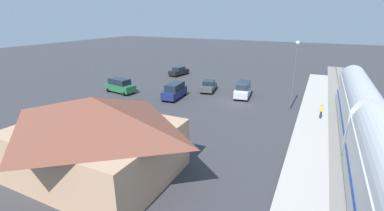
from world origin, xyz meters
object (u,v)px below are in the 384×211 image
station_building (96,135)px  pedestrian_on_platform (322,110)px  suv_green (120,86)px  light_pole_near_platform (294,68)px  passenger_train (369,131)px  suv_silver (243,89)px  sedan_black (179,71)px  sedan_blue (139,116)px  sedan_charcoal (209,86)px  suv_navy (175,91)px

station_building → pedestrian_on_platform: station_building is taller
suv_green → light_pole_near_platform: light_pole_near_platform is taller
passenger_train → pedestrian_on_platform: 9.38m
passenger_train → station_building: size_ratio=3.02×
suv_silver → station_building: bearing=80.0°
passenger_train → pedestrian_on_platform: bearing=-69.6°
pedestrian_on_platform → light_pole_near_platform: size_ratio=0.20×
sedan_black → pedestrian_on_platform: bearing=150.8°
suv_silver → sedan_black: size_ratio=1.07×
station_building → suv_silver: (-4.28, -24.30, -1.96)m
sedan_blue → suv_green: 13.64m
sedan_black → sedan_blue: (-8.21, 24.26, 0.00)m
sedan_blue → light_pole_near_platform: size_ratio=0.55×
suv_silver → sedan_charcoal: (5.74, -0.77, -0.27)m
sedan_charcoal → suv_green: 13.81m
pedestrian_on_platform → sedan_blue: bearing=28.0°
sedan_charcoal → sedan_blue: 15.87m
pedestrian_on_platform → suv_silver: suv_silver is taller
passenger_train → station_building: bearing=29.6°
pedestrian_on_platform → suv_navy: 19.21m
passenger_train → sedan_black: 37.63m
suv_silver → sedan_charcoal: bearing=-7.6°
sedan_charcoal → suv_navy: 6.46m
light_pole_near_platform → sedan_charcoal: bearing=-16.8°
pedestrian_on_platform → sedan_black: (26.23, -14.67, -0.40)m
suv_silver → sedan_charcoal: size_ratio=1.07×
sedan_blue → suv_green: size_ratio=0.91×
station_building → suv_navy: 19.93m
pedestrian_on_platform → light_pole_near_platform: light_pole_near_platform is taller
pedestrian_on_platform → sedan_charcoal: (16.23, -6.17, -0.40)m
sedan_blue → light_pole_near_platform: light_pole_near_platform is taller
sedan_blue → suv_green: suv_green is taller
suv_navy → light_pole_near_platform: bearing=-173.1°
sedan_black → passenger_train: bearing=141.6°
passenger_train → light_pole_near_platform: bearing=-58.3°
station_building → suv_silver: size_ratio=2.30×
passenger_train → suv_silver: bearing=-45.7°
suv_silver → suv_navy: bearing=29.7°
sedan_black → sedan_charcoal: bearing=139.6°
passenger_train → suv_silver: passenger_train is taller
sedan_black → suv_navy: size_ratio=0.94×
passenger_train → pedestrian_on_platform: size_ratio=20.66×
light_pole_near_platform → pedestrian_on_platform: bearing=146.7°
station_building → passenger_train: bearing=-150.4°
sedan_charcoal → sedan_black: (10.00, -8.50, 0.00)m
pedestrian_on_platform → sedan_black: bearing=-29.2°
sedan_charcoal → light_pole_near_platform: size_ratio=0.55×
passenger_train → suv_navy: passenger_train is taller
station_building → suv_navy: station_building is taller
station_building → sedan_black: station_building is taller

